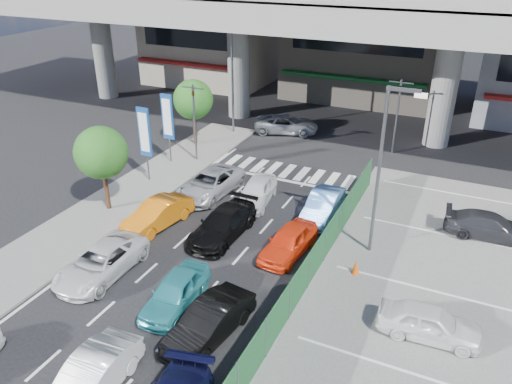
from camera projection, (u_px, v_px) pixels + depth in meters
The scene contains 29 objects.
ground at pixel (177, 282), 21.67m from camera, with size 120.00×120.00×0.00m, color black.
parking_lot at pixel (448, 327), 19.13m from camera, with size 12.00×28.00×0.06m, color #5B5B58.
sidewalk_left at pixel (109, 209), 27.53m from camera, with size 4.00×30.00×0.12m, color #5B5B58.
fence_run at pixel (300, 284), 20.08m from camera, with size 0.16×22.00×1.80m, color #1C5229, non-canonical shape.
expressway at pixel (338, 12), 35.58m from camera, with size 64.00×14.00×10.75m.
building_west at pixel (212, 16), 50.71m from camera, with size 12.00×10.90×13.00m.
building_center at pixel (372, 13), 45.04m from camera, with size 14.00×10.90×15.00m.
traffic_light_left at pixel (194, 104), 31.98m from camera, with size 1.60×1.24×5.20m.
traffic_light_right at pixel (399, 98), 33.23m from camera, with size 1.60×1.24×5.20m.
street_lamp_right at pixel (384, 160), 21.69m from camera, with size 1.65×0.22×8.00m.
street_lamp_left at pixel (234, 71), 36.51m from camera, with size 1.65×0.22×8.00m.
signboard_near at pixel (145, 134), 29.50m from camera, with size 0.80×0.14×4.70m.
signboard_far at pixel (168, 119), 32.08m from camera, with size 0.80×0.14×4.70m.
tree_near at pixel (101, 153), 26.04m from camera, with size 2.80×2.80×4.80m.
tree_far at pixel (193, 100), 34.85m from camera, with size 2.80×2.80×4.80m.
hatch_white_back_mid at pixel (90, 380), 15.96m from camera, with size 1.46×4.19×1.38m, color white.
sedan_white_mid_left at pixel (101, 262), 21.89m from camera, with size 2.19×4.76×1.32m, color silver.
taxi_teal_mid at pixel (176, 292), 20.00m from camera, with size 1.59×3.95×1.34m, color teal.
hatch_black_mid_right at pixel (209, 322), 18.38m from camera, with size 1.46×4.19×1.38m, color black.
taxi_orange_left at pixel (158, 214), 25.67m from camera, with size 1.46×4.19×1.38m, color orange.
sedan_black_mid at pixel (223, 224), 24.76m from camera, with size 1.93×4.76×1.38m, color black.
taxi_orange_right at pixel (289, 242), 23.37m from camera, with size 1.57×3.91×1.33m, color red.
wagon_silver_front_left at pixel (210, 184), 28.95m from camera, with size 2.29×4.97×1.38m, color #AAABB2.
sedan_white_front_mid at pixel (256, 192), 28.01m from camera, with size 1.63×4.05×1.38m, color white.
kei_truck_front_right at pixel (323, 206), 26.55m from camera, with size 1.45×4.15×1.37m, color #5D91E3.
crossing_wagon_silver at pixel (286, 124), 38.45m from camera, with size 2.25×4.88×1.36m, color #A8AAB0.
parked_sedan_white at pixel (430, 323), 18.35m from camera, with size 1.51×3.77×1.28m, color white.
parked_sedan_dgrey at pixel (490, 226), 24.65m from camera, with size 1.74×4.28×1.24m, color #2A2A2F.
traffic_cone at pixel (356, 267), 22.02m from camera, with size 0.36×0.36×0.69m, color #F7560D.
Camera 1 is at (10.56, -14.51, 13.22)m, focal length 35.00 mm.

